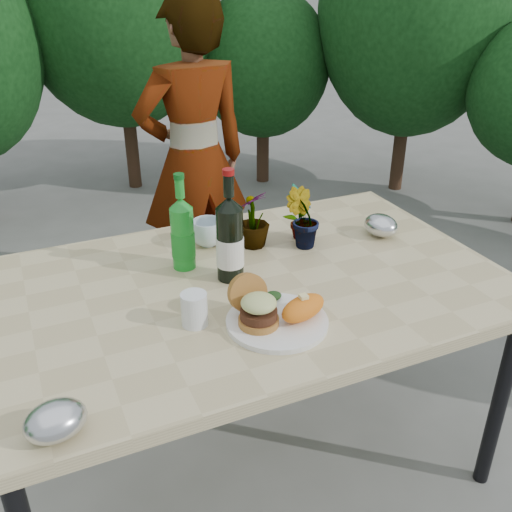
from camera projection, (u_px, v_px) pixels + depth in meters
name	position (u px, v px, depth m)	size (l,w,h in m)	color
ground	(247.00, 458.00, 2.10)	(80.00, 80.00, 0.00)	#62625E
patio_table	(246.00, 298.00, 1.78)	(1.60, 1.00, 0.75)	#C8B785
shrub_hedge	(146.00, 58.00, 3.04)	(6.78, 5.16, 2.24)	#382316
dinner_plate	(277.00, 322.00, 1.55)	(0.28, 0.28, 0.01)	white
burger_stack	(256.00, 306.00, 1.52)	(0.11, 0.16, 0.11)	#B7722D
sweet_potato	(303.00, 308.00, 1.54)	(0.15, 0.08, 0.06)	orange
grilled_veg	(268.00, 298.00, 1.62)	(0.08, 0.05, 0.03)	olive
wine_bottle	(230.00, 240.00, 1.72)	(0.09, 0.09, 0.36)	black
sparkling_water	(183.00, 234.00, 1.79)	(0.08, 0.08, 0.32)	green
plastic_cup	(194.00, 309.00, 1.53)	(0.07, 0.07, 0.10)	white
seedling_left	(299.00, 213.00, 1.99)	(0.10, 0.07, 0.20)	#28531C
seedling_mid	(303.00, 219.00, 1.93)	(0.11, 0.09, 0.21)	#276121
seedling_right	(253.00, 219.00, 1.94)	(0.11, 0.11, 0.20)	#2A551D
blue_bowl	(208.00, 233.00, 1.97)	(0.12, 0.12, 0.09)	silver
foil_packet_left	(55.00, 421.00, 1.17)	(0.13, 0.11, 0.08)	silver
foil_packet_right	(381.00, 225.00, 2.04)	(0.13, 0.11, 0.08)	silver
person	(194.00, 161.00, 2.75)	(0.56, 0.37, 1.55)	#99664C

